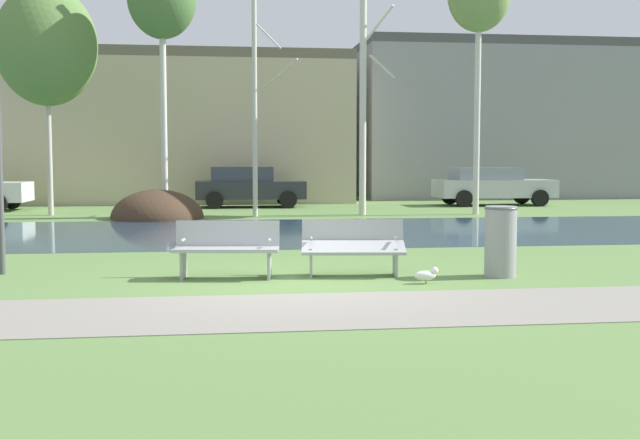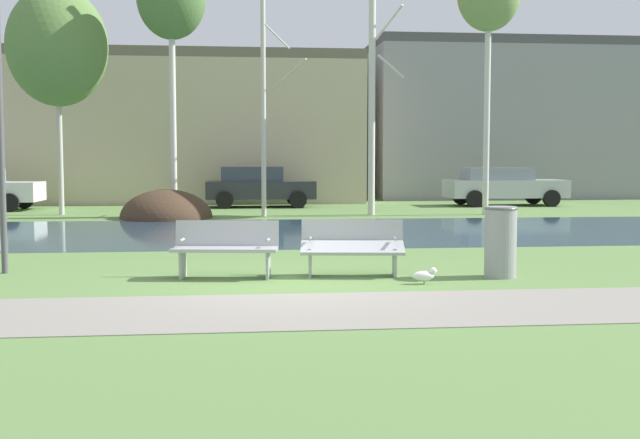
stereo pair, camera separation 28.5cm
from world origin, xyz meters
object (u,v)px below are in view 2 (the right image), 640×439
at_px(bench_left, 226,247).
at_px(seagull, 425,275).
at_px(parked_hatch_third_silver, 503,185).
at_px(trash_bin, 500,241).
at_px(parked_sedan_second_dark, 258,186).
at_px(bench_right, 352,246).

xyz_separation_m(bench_left, seagull, (2.89, -0.92, -0.34)).
xyz_separation_m(seagull, parked_hatch_third_silver, (7.48, 18.04, 0.65)).
relative_size(trash_bin, parked_sedan_second_dark, 0.27).
distance_m(bench_right, seagull, 1.35).
bearing_deg(trash_bin, seagull, -158.16).
height_order(seagull, parked_hatch_third_silver, parked_hatch_third_silver).
bearing_deg(parked_sedan_second_dark, parked_hatch_third_silver, -0.53).
bearing_deg(bench_left, trash_bin, -5.31).
relative_size(bench_right, parked_sedan_second_dark, 0.41).
bearing_deg(seagull, bench_right, 135.43).
xyz_separation_m(bench_left, trash_bin, (4.21, -0.39, 0.09)).
bearing_deg(trash_bin, parked_hatch_third_silver, 70.59).
bearing_deg(bench_left, seagull, -17.59).
xyz_separation_m(bench_left, parked_hatch_third_silver, (10.38, 17.12, 0.31)).
xyz_separation_m(parked_sedan_second_dark, parked_hatch_third_silver, (9.43, -0.09, -0.01)).
height_order(bench_left, parked_sedan_second_dark, parked_sedan_second_dark).
xyz_separation_m(bench_left, parked_sedan_second_dark, (0.94, 17.20, 0.32)).
distance_m(seagull, parked_hatch_third_silver, 19.54).
xyz_separation_m(seagull, parked_sedan_second_dark, (-1.95, 18.12, 0.66)).
relative_size(bench_right, parked_hatch_third_silver, 0.37).
height_order(trash_bin, parked_hatch_third_silver, parked_hatch_third_silver).
distance_m(bench_left, parked_hatch_third_silver, 20.02).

